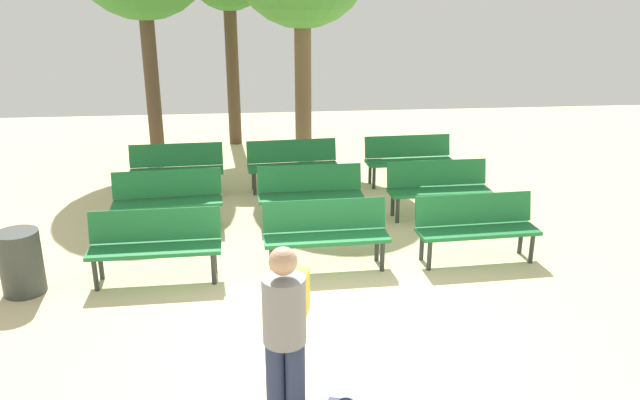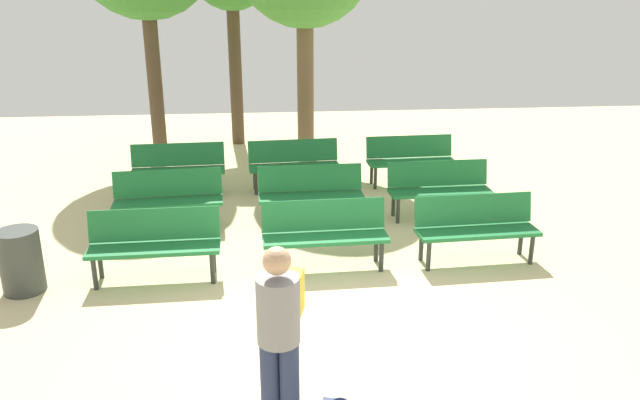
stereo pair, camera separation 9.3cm
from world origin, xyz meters
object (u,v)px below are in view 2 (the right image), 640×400
bench_r0_c1 (325,230)px  bench_r1_c0 (168,196)px  bench_r0_c0 (154,241)px  bench_r1_c2 (439,186)px  bench_r2_c1 (294,162)px  bench_r2_c2 (411,157)px  bench_r2_c0 (178,166)px  bench_r1_c1 (311,191)px  visitor_with_backpack (280,329)px  trash_bin (21,261)px  bench_r0_c2 (476,225)px

bench_r0_c1 → bench_r1_c0: bearing=142.3°
bench_r0_c0 → bench_r1_c0: size_ratio=0.99×
bench_r1_c2 → bench_r2_c1: bearing=142.6°
bench_r2_c2 → bench_r2_c0: bearing=-179.8°
bench_r1_c0 → bench_r2_c2: same height
bench_r1_c1 → bench_r2_c1: size_ratio=0.99×
bench_r2_c2 → visitor_with_backpack: visitor_with_backpack is taller
bench_r2_c1 → bench_r0_c0: bearing=-122.6°
bench_r0_c0 → bench_r0_c1: bearing=2.3°
visitor_with_backpack → bench_r1_c2: bearing=-103.5°
bench_r1_c2 → trash_bin: 6.00m
bench_r0_c1 → bench_r1_c0: size_ratio=0.99×
bench_r1_c0 → bench_r2_c2: 4.50m
bench_r0_c2 → visitor_with_backpack: bearing=-133.5°
bench_r1_c2 → bench_r2_c1: same height
bench_r0_c2 → bench_r2_c0: same height
bench_r0_c1 → bench_r1_c0: (-2.19, 1.59, 0.00)m
bench_r2_c0 → bench_r2_c2: size_ratio=1.00×
bench_r0_c0 → trash_bin: 1.55m
bench_r0_c1 → trash_bin: size_ratio=2.07×
bench_r1_c1 → trash_bin: size_ratio=2.07×
bench_r1_c1 → bench_r2_c1: bearing=94.8°
bench_r1_c2 → bench_r2_c0: (-4.21, 1.54, 0.00)m
bench_r1_c1 → bench_r1_c2: same height
bench_r0_c1 → bench_r2_c0: 3.93m
bench_r0_c1 → trash_bin: bench_r0_c1 is taller
bench_r2_c2 → trash_bin: (-5.59, -3.76, -0.12)m
bench_r1_c1 → visitor_with_backpack: visitor_with_backpack is taller
bench_r0_c0 → bench_r2_c1: bearing=59.6°
bench_r1_c1 → visitor_with_backpack: size_ratio=0.97×
bench_r0_c0 → bench_r2_c0: same height
bench_r0_c0 → bench_r2_c2: size_ratio=1.00×
bench_r1_c0 → bench_r2_c2: size_ratio=1.01×
bench_r0_c0 → bench_r1_c2: same height
bench_r0_c2 → bench_r1_c1: 2.61m
bench_r1_c2 → visitor_with_backpack: visitor_with_backpack is taller
visitor_with_backpack → trash_bin: visitor_with_backpack is taller
bench_r0_c0 → bench_r2_c1: 3.94m
bench_r2_c0 → bench_r0_c2: bearing=-39.6°
bench_r1_c2 → trash_bin: (-5.64, -2.04, -0.12)m
bench_r1_c1 → bench_r2_c0: 2.71m
bench_r0_c0 → bench_r2_c2: 5.39m
trash_bin → bench_r1_c2: bearing=19.8°
visitor_with_backpack → bench_r0_c2: bearing=-115.2°
bench_r0_c0 → bench_r1_c0: 1.73m
bench_r0_c0 → trash_bin: (-1.54, -0.21, -0.12)m
bench_r1_c0 → trash_bin: bench_r1_c0 is taller
bench_r2_c1 → bench_r2_c2: (2.14, 0.11, 0.00)m
trash_bin → bench_r2_c1: bearing=46.6°
bench_r2_c0 → bench_r1_c2: bearing=-22.5°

